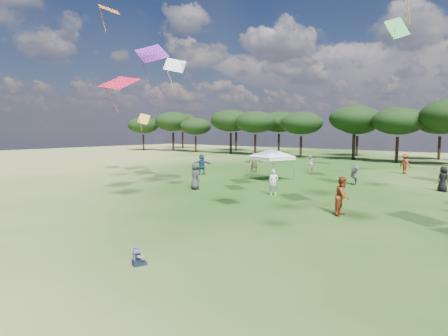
# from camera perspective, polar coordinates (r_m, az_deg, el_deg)

# --- Properties ---
(ground) EXTENTS (140.00, 140.00, 0.00)m
(ground) POSITION_cam_1_polar(r_m,az_deg,el_deg) (11.48, -23.13, -15.57)
(ground) COLOR #295118
(ground) RESTS_ON ground
(tree_line) EXTENTS (108.78, 17.63, 7.77)m
(tree_line) POSITION_cam_1_polar(r_m,az_deg,el_deg) (52.86, 31.01, 6.49)
(tree_line) COLOR black
(tree_line) RESTS_ON ground
(tent_left) EXTENTS (5.30, 5.30, 2.83)m
(tent_left) POSITION_cam_1_polar(r_m,az_deg,el_deg) (30.62, 7.28, 2.66)
(tent_left) COLOR gray
(tent_left) RESTS_ON ground
(toddler) EXTENTS (0.44, 0.47, 0.58)m
(toddler) POSITION_cam_1_polar(r_m,az_deg,el_deg) (11.93, -13.05, -13.10)
(toddler) COLOR black
(toddler) RESTS_ON ground
(festival_crowd) EXTENTS (30.56, 23.58, 1.93)m
(festival_crowd) POSITION_cam_1_polar(r_m,az_deg,el_deg) (30.53, 20.58, -0.50)
(festival_crowd) COLOR #913618
(festival_crowd) RESTS_ON ground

